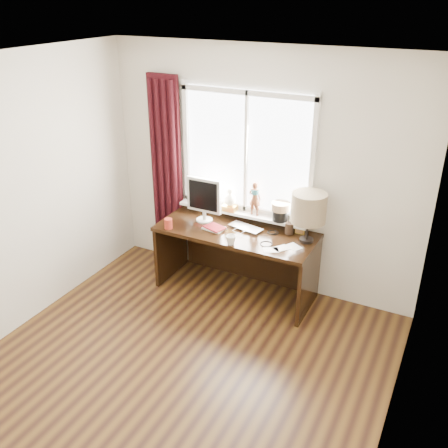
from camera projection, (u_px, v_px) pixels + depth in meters
The scene contains 17 objects.
floor at pixel (162, 388), 4.23m from camera, with size 3.50×4.00×0.00m, color #553714.
ceiling at pixel (140, 71), 3.11m from camera, with size 3.50×4.00×0.00m, color white.
wall_back at pixel (260, 172), 5.28m from camera, with size 3.50×2.60×0.00m, color beige.
wall_right at pixel (399, 318), 2.95m from camera, with size 4.00×2.60×0.00m, color beige.
laptop at pixel (246, 228), 5.29m from camera, with size 0.37×0.24×0.03m, color silver.
mug at pixel (231, 240), 4.96m from camera, with size 0.10×0.10×0.10m, color white.
red_cup at pixel (168, 224), 5.29m from camera, with size 0.08×0.08×0.11m, color #A0281A.
window at pixel (245, 171), 5.30m from camera, with size 1.52×0.22×1.40m.
curtain at pixel (166, 175), 5.75m from camera, with size 0.38×0.09×2.25m.
desk at pixel (240, 247), 5.44m from camera, with size 1.70×0.70×0.75m.
monitor at pixel (204, 197), 5.37m from camera, with size 0.40×0.18×0.49m.
notebook_stack at pixel (214, 228), 5.29m from camera, with size 0.25×0.21×0.03m.
brush_holder at pixel (289, 228), 5.17m from camera, with size 0.09×0.09×0.25m.
icon_frame at pixel (300, 228), 5.16m from camera, with size 0.10×0.02×0.13m.
table_lamp at pixel (309, 208), 4.89m from camera, with size 0.35×0.35×0.52m.
loose_papers at pixel (282, 248), 4.90m from camera, with size 0.36×0.34×0.00m.
desk_cables at pixel (270, 237), 5.11m from camera, with size 0.20×0.42×0.01m.
Camera 1 is at (1.93, -2.63, 3.07)m, focal length 40.00 mm.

